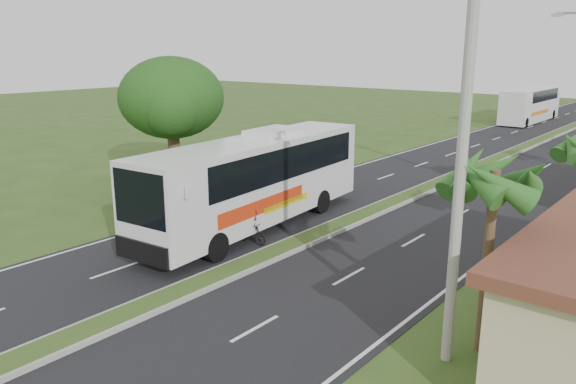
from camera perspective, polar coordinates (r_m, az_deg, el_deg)
The scene contains 11 objects.
ground at distance 19.18m, azimuth -11.25°, elevation -10.38°, with size 180.00×180.00×0.00m, color #2F4519.
road_asphalt at distance 34.70m, azimuth 14.94°, elevation 0.69°, with size 14.00×160.00×0.02m, color black.
median_strip at distance 34.67m, azimuth 14.95°, elevation 0.84°, with size 1.20×160.00×0.18m.
lane_edge_left at distance 37.83m, azimuth 5.69°, elevation 2.22°, with size 0.12×160.00×0.01m, color silver.
lane_edge_right at distance 32.65m, azimuth 25.67°, elevation -1.13°, with size 0.12×160.00×0.01m, color silver.
palm_verge_a at distance 15.00m, azimuth 20.26°, elevation 1.14°, with size 2.40×2.40×5.45m.
shade_tree at distance 33.29m, azimuth -11.85°, elevation 9.08°, with size 6.30×6.00×7.54m.
utility_pole_a at distance 14.07m, azimuth 17.32°, elevation 4.43°, with size 1.60×0.28×11.00m.
coach_bus_main at distance 25.19m, azimuth -3.17°, elevation 1.67°, with size 4.03×13.72×4.37m.
coach_bus_far at distance 67.95m, azimuth 23.43°, elevation 8.29°, with size 2.82×12.56×3.66m.
motorcyclist at distance 23.35m, azimuth -3.78°, elevation -3.32°, with size 1.57×0.53×2.26m.
Camera 1 is at (13.62, -10.91, 7.96)m, focal length 35.00 mm.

